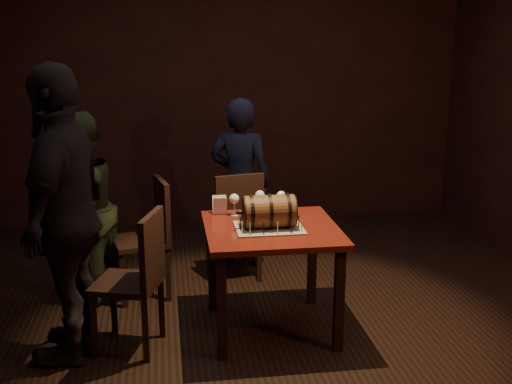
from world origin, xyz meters
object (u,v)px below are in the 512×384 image
Objects in this scene: wine_glass_right at (281,197)px; person_back at (241,182)px; pint_of_ale at (251,208)px; chair_left_front at (138,274)px; barrel_cake at (269,211)px; chair_back at (236,221)px; person_left_rear at (79,210)px; pub_table at (271,242)px; wine_glass_left at (234,200)px; wine_glass_mid at (260,196)px; person_left_front at (65,215)px; chair_left_rear at (150,231)px.

wine_glass_right is 0.11× the size of person_back.
chair_left_front reaches higher than pint_of_ale.
barrel_cake is 0.43× the size of chair_back.
person_left_rear is (-1.32, 0.71, -0.14)m from barrel_cake.
pub_table is at bearing 88.03° from person_left_rear.
chair_left_front is at bearing 53.12° from person_left_rear.
person_back is (0.85, 1.47, 0.22)m from chair_left_front.
chair_left_front is at bearing -145.88° from wine_glass_left.
person_left_front is (-1.30, -0.53, 0.07)m from wine_glass_mid.
chair_left_front is at bearing -170.07° from pub_table.
pub_table is 5.59× the size of wine_glass_right.
person_left_rear is (-1.24, 0.45, -0.09)m from pint_of_ale.
barrel_cake is at bearing -71.13° from pint_of_ale.
person_left_front is at bearing 70.88° from person_back.
pub_table is at bearing -86.26° from wine_glass_mid.
wine_glass_right is 0.11× the size of person_left_rear.
chair_back is (-0.03, 0.69, -0.30)m from pint_of_ale.
chair_back is at bearing 96.96° from barrel_cake.
wine_glass_mid is at bearing 101.59° from person_left_rear.
person_back is at bearing 151.92° from person_left_front.
wine_glass_mid is at bearing 113.16° from person_back.
chair_back is (-0.12, 0.54, -0.34)m from wine_glass_mid.
wine_glass_mid is (-0.02, 0.37, 0.23)m from pub_table.
chair_left_front is at bearing -154.63° from wine_glass_right.
person_left_rear reaches higher than pint_of_ale.
chair_left_front is (-0.76, -1.06, 0.00)m from chair_back.
wine_glass_left is at bearing 126.03° from pub_table.
wine_glass_left is at bearing -97.55° from chair_back.
person_back is at bearing 77.80° from chair_back.
wine_glass_right is at bearing -14.55° from wine_glass_mid.
chair_left_front is 0.50× the size of person_left_front.
barrel_cake reaches higher than pint_of_ale.
barrel_cake reaches higher than chair_left_rear.
chair_left_front is at bearing -125.46° from chair_back.
wine_glass_mid is at bearing 31.02° from chair_left_front.
wine_glass_mid is 1.36m from person_left_rear.
person_left_front reaches higher than person_left_rear.
chair_left_rear is at bearing 139.10° from pub_table.
chair_left_rear is (-0.96, 0.39, -0.35)m from wine_glass_right.
pub_table is 0.43m from wine_glass_mid.
person_back is at bearing 86.78° from pint_of_ale.
wine_glass_left is 0.17× the size of chair_left_front.
person_left_front is at bearing -157.31° from wine_glass_left.
pub_table is 5.59× the size of wine_glass_mid.
barrel_cake reaches higher than chair_back.
wine_glass_left is at bearing 141.88° from pint_of_ale.
wine_glass_mid is at bearing 18.64° from wine_glass_left.
pint_of_ale is 1.11m from person_back.
barrel_cake is at bearing -83.04° from chair_back.
wine_glass_mid is 0.09× the size of person_left_front.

